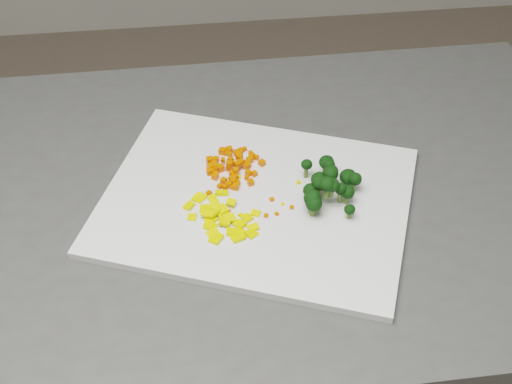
{
  "coord_description": "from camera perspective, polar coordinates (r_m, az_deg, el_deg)",
  "views": [
    {
      "loc": [
        -0.03,
        -0.82,
        1.57
      ],
      "look_at": [
        0.05,
        -0.12,
        0.92
      ],
      "focal_mm": 50.0,
      "sensor_mm": 36.0,
      "label": 1
    }
  ],
  "objects": [
    {
      "name": "broccoli_floret_7",
      "position": [
        0.98,
        7.32,
        1.04
      ],
      "size": [
        0.03,
        0.03,
        0.03
      ],
      "primitive_type": null,
      "color": "black",
      "rests_on": "broccoli_pile"
    },
    {
      "name": "carrot_cube_51",
      "position": [
        1.0,
        -1.17,
        2.44
      ],
      "size": [
        0.01,
        0.01,
        0.01
      ],
      "primitive_type": "cube",
      "rotation": [
        0.0,
        0.0,
        2.43
      ],
      "color": "#EC4D02",
      "rests_on": "carrot_pile"
    },
    {
      "name": "carrot_cube_2",
      "position": [
        0.98,
        -2.22,
        0.59
      ],
      "size": [
        0.01,
        0.01,
        0.01
      ],
      "primitive_type": "cube",
      "rotation": [
        0.0,
        0.0,
        0.22
      ],
      "color": "#EC4D02",
      "rests_on": "carrot_pile"
    },
    {
      "name": "carrot_cube_39",
      "position": [
        0.99,
        -0.77,
        1.18
      ],
      "size": [
        0.01,
        0.01,
        0.01
      ],
      "primitive_type": "cube",
      "rotation": [
        0.0,
        0.0,
        3.12
      ],
      "color": "#EC4D02",
      "rests_on": "carrot_pile"
    },
    {
      "name": "broccoli_floret_1",
      "position": [
        0.95,
        5.07,
        0.31
      ],
      "size": [
        0.02,
        0.02,
        0.02
      ],
      "primitive_type": null,
      "color": "black",
      "rests_on": "broccoli_pile"
    },
    {
      "name": "pepper_chunk_27",
      "position": [
        0.95,
        -2.0,
        -0.83
      ],
      "size": [
        0.02,
        0.02,
        0.0
      ],
      "primitive_type": "cube",
      "rotation": [
        -0.1,
        0.01,
        2.69
      ],
      "color": "yellow",
      "rests_on": "pepper_pile"
    },
    {
      "name": "carrot_cube_45",
      "position": [
        0.98,
        -2.6,
        0.9
      ],
      "size": [
        0.01,
        0.01,
        0.01
      ],
      "primitive_type": "cube",
      "rotation": [
        0.0,
        0.0,
        0.93
      ],
      "color": "#EC4D02",
      "rests_on": "carrot_pile"
    },
    {
      "name": "carrot_cube_7",
      "position": [
        1.0,
        -2.86,
        1.92
      ],
      "size": [
        0.01,
        0.01,
        0.01
      ],
      "primitive_type": "cube",
      "rotation": [
        0.0,
        0.0,
        0.44
      ],
      "color": "#EC4D02",
      "rests_on": "carrot_pile"
    },
    {
      "name": "stray_bit_10",
      "position": [
        0.94,
        1.66,
        -1.76
      ],
      "size": [
        0.01,
        0.01,
        0.0
      ],
      "primitive_type": "cube",
      "rotation": [
        0.0,
        0.0,
        1.89
      ],
      "color": "#EC4D02",
      "rests_on": "cutting_board"
    },
    {
      "name": "carrot_cube_29",
      "position": [
        1.03,
        -2.27,
        3.23
      ],
      "size": [
        0.01,
        0.01,
        0.01
      ],
      "primitive_type": "cube",
      "rotation": [
        0.0,
        0.0,
        1.66
      ],
      "color": "#EC4D02",
      "rests_on": "carrot_pile"
    },
    {
      "name": "carrot_cube_35",
      "position": [
        0.98,
        -1.49,
        0.71
      ],
      "size": [
        0.01,
        0.01,
        0.01
      ],
      "primitive_type": "cube",
      "rotation": [
        0.0,
        0.0,
        1.3
      ],
      "color": "#EC4D02",
      "rests_on": "carrot_pile"
    },
    {
      "name": "carrot_cube_17",
      "position": [
        1.0,
        -3.56,
        1.65
      ],
      "size": [
        0.01,
        0.01,
        0.01
      ],
      "primitive_type": "cube",
      "rotation": [
        0.0,
        0.0,
        0.72
      ],
      "color": "#EC4D02",
      "rests_on": "carrot_pile"
    },
    {
      "name": "stray_bit_7",
      "position": [
        0.97,
        -2.34,
        0.07
      ],
      "size": [
        0.0,
        0.0,
        0.0
      ],
      "primitive_type": "cube",
      "rotation": [
        0.0,
        0.0,
        0.17
      ],
      "color": "black",
      "rests_on": "cutting_board"
    },
    {
      "name": "stray_bit_12",
      "position": [
        0.99,
        -1.32,
        1.21
      ],
      "size": [
        0.01,
        0.01,
        0.0
      ],
      "primitive_type": "cube",
      "rotation": [
        0.0,
        0.0,
        2.74
      ],
      "color": "yellow",
      "rests_on": "cutting_board"
    },
    {
      "name": "broccoli_floret_0",
      "position": [
        0.94,
        6.06,
        0.26
      ],
      "size": [
        0.03,
        0.03,
        0.03
      ],
      "primitive_type": null,
      "color": "black",
      "rests_on": "broccoli_pile"
    },
    {
      "name": "broccoli_floret_15",
      "position": [
        0.99,
        5.81,
        1.8
      ],
      "size": [
        0.02,
        0.02,
        0.03
      ],
      "primitive_type": null,
      "color": "black",
      "rests_on": "broccoli_pile"
    },
    {
      "name": "broccoli_floret_13",
      "position": [
        0.95,
        6.74,
        0.05
      ],
      "size": [
        0.02,
        0.02,
        0.02
      ],
      "primitive_type": null,
      "color": "black",
      "rests_on": "broccoli_pile"
    },
    {
      "name": "carrot_cube_46",
      "position": [
        1.04,
        -0.92,
        3.46
      ],
      "size": [
        0.01,
        0.01,
        0.01
      ],
      "primitive_type": "cube",
      "rotation": [
        0.0,
        0.0,
        0.3
      ],
      "color": "#EC4D02",
      "rests_on": "carrot_pile"
    },
    {
      "name": "pepper_chunk_12",
      "position": [
        0.92,
        -0.24,
        -2.85
      ],
      "size": [
        0.02,
        0.01,
        0.01
      ],
      "primitive_type": "cube",
      "rotation": [
        0.06,
        -0.15,
        0.21
      ],
      "color": "yellow",
      "rests_on": "pepper_pile"
    },
    {
      "name": "carrot_cube_53",
      "position": [
        1.0,
        -3.68,
        1.77
      ],
      "size": [
        0.01,
        0.01,
        0.01
      ],
      "primitive_type": "cube",
      "rotation": [
        0.0,
        0.0,
        1.1
      ],
      "color": "#EC4D02",
      "rests_on": "carrot_pile"
    },
    {
      "name": "stray_bit_4",
      "position": [
        0.94,
        0.8,
        -1.89
      ],
      "size": [
        0.01,
        0.01,
        0.0
      ],
      "primitive_type": "cube",
      "rotation": [
        0.0,
        0.0,
        2.67
      ],
      "color": "#EC4D02",
      "rests_on": "cutting_board"
    },
    {
      "name": "pepper_chunk_22",
      "position": [
        0.94,
        -3.63,
        -1.53
      ],
      "size": [
        0.02,
        0.02,
        0.01
      ],
      "primitive_type": "cube",
      "rotation": [
        0.09,
        -0.08,
        2.81
      ],
      "color": "yellow",
      "rests_on": "pepper_pile"
    },
    {
      "name": "pepper_chunk_1",
      "position": [
        0.93,
        -3.76,
        -2.6
      ],
      "size": [
        0.02,
        0.02,
        0.0
      ],
      "primitive_type": "cube",
      "rotation": [
        -0.04,
        -0.0,
        2.41
      ],
      "color": "yellow",
      "rests_on": "pepper_pile"
    },
    {
      "name": "pepper_chunk_5",
      "position": [
        0.94,
        -0.02,
        -1.7
      ],
      "size": [
        0.02,
        0.02,
        0.0
      ],
      "primitive_type": "cube",
      "rotation": [
        -0.09,
        -0.04,
        2.7
      ],
      "color": "yellow",
      "rests_on": "pepper_pile"
    },
    {
      "name": "pepper_chunk_24",
      "position": [
        0.94,
        -2.74,
        -1.36
      ],
      "size": [
        0.02,
        0.02,
        0.01
      ],
      "primitive_type": "cube",
      "rotation": [
        -0.04,
        -0.15,
        2.13
      ],
      "color": "yellow",
      "rests_on": "pepper_pile"
    },
    {
      "name": "stray_bit_2",
      "position": [
        0.98,
        3.43,
        0.77
      ],
      "size": [
        0.01,
        0.01,
        0.0
      ],
      "primitive_type": "cube",
      "rotation": [
        0.0,
        0.0,
        3.1
      ],
      "color": "yellow",
      "rests_on": "cutting_board"
    },
    {
      "name": "carrot_cube_59",
      "position": [
        1.01,
        -3.4,
        2.12
      ],
      "size": [
        0.01,
        0.01,
        0.01
      ],
      "primitive_type": "cube",
      "rotation": [
        0.0,
        0.0,
        1.41
      ],
      "color": "#EC4D02",
      "rests_on": "carrot_pile"
    },
    {
      "name": "carrot_cube_14",
      "position": [
        1.0,
        -3.27,
        1.48
      ],
      "size": [
        0.01,
        0.01,
        0.01
      ],
      "primitive_type": "cube",
      "rotation": [
        0.0,
        0.0,
        1.62
      ],
      "color": "#EC4D02",
      "rests_on": "carrot_pile"
    },
    {
      "name": "carrot_pile",
      "position": [
        1.0,
        -1.79,
        2.41
      ],
      "size": [
        0.09,
        0.09,
        0.03
      ],
      "primitive_type": null,
      "color": "#EC4D02",
      "rests_on": "cutting_board"
    },
    {
      "name": "carrot_cube_52",
      "position": [
        1.03,
        -0.25,
        2.97
      ],
      "size": [
        0.01,
        0.01,
        0.01
      ],
      "primitive_type": "cube",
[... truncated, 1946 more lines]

